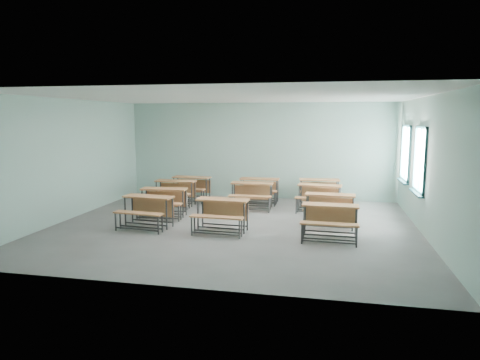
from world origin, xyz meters
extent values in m
cube|color=slate|center=(0.00, 0.00, -0.01)|extent=(9.00, 8.00, 0.02)
cube|color=white|center=(0.00, 0.00, 3.21)|extent=(9.00, 8.00, 0.02)
cube|color=#9BC2B4|center=(0.00, 4.01, 1.60)|extent=(9.00, 0.02, 3.20)
cube|color=#9BC2B4|center=(0.00, -4.01, 1.60)|extent=(9.00, 0.02, 3.20)
cube|color=#9BC2B4|center=(-4.51, 0.00, 1.60)|extent=(0.02, 8.00, 3.20)
cube|color=#9BC2B4|center=(4.51, 0.00, 1.60)|extent=(0.02, 8.00, 3.20)
cube|color=#194146|center=(4.47, 2.80, 0.93)|extent=(0.06, 1.20, 0.06)
cube|color=#194146|center=(4.47, 2.80, 2.47)|extent=(0.06, 1.20, 0.06)
cube|color=#194146|center=(4.47, 2.23, 1.70)|extent=(0.06, 0.06, 1.60)
cube|color=#194146|center=(4.47, 3.37, 1.70)|extent=(0.06, 0.06, 1.60)
cube|color=#194146|center=(4.47, 2.80, 1.70)|extent=(0.04, 0.04, 1.48)
cube|color=#194146|center=(4.47, 2.80, 1.70)|extent=(0.04, 1.08, 0.04)
cube|color=#194146|center=(4.43, 2.80, 0.87)|extent=(0.14, 1.28, 0.04)
cube|color=white|center=(4.50, 2.80, 1.70)|extent=(0.01, 1.08, 1.48)
cube|color=#194146|center=(4.47, 0.80, 0.93)|extent=(0.06, 1.20, 0.06)
cube|color=#194146|center=(4.47, 0.80, 2.47)|extent=(0.06, 1.20, 0.06)
cube|color=#194146|center=(4.47, 0.23, 1.70)|extent=(0.06, 0.06, 1.60)
cube|color=#194146|center=(4.47, 1.37, 1.70)|extent=(0.06, 0.06, 1.60)
cube|color=#194146|center=(4.47, 0.80, 1.70)|extent=(0.04, 0.04, 1.48)
cube|color=#194146|center=(4.47, 0.80, 1.70)|extent=(0.04, 1.08, 0.04)
cube|color=#194146|center=(4.43, 0.80, 0.87)|extent=(0.14, 1.28, 0.04)
cube|color=white|center=(4.50, 0.80, 1.70)|extent=(0.01, 1.08, 1.48)
cube|color=#AF6C3F|center=(-2.06, -0.47, 0.76)|extent=(1.28, 0.54, 0.04)
cube|color=#AF6C3F|center=(-2.04, -0.28, 0.44)|extent=(1.18, 0.14, 0.43)
cylinder|color=#36383B|center=(-2.65, -0.58, 0.37)|extent=(0.04, 0.04, 0.74)
cylinder|color=#36383B|center=(-1.51, -0.69, 0.37)|extent=(0.04, 0.04, 0.74)
cylinder|color=#36383B|center=(-2.61, -0.25, 0.37)|extent=(0.04, 0.04, 0.74)
cylinder|color=#36383B|center=(-1.48, -0.36, 0.37)|extent=(0.04, 0.04, 0.74)
cube|color=#36383B|center=(-2.08, -0.63, 0.10)|extent=(1.14, 0.14, 0.03)
cube|color=#36383B|center=(-2.05, -0.30, 0.10)|extent=(1.14, 0.14, 0.03)
cube|color=#AF6C3F|center=(-2.11, -0.96, 0.45)|extent=(1.27, 0.38, 0.04)
cylinder|color=#36383B|center=(-2.69, -1.01, 0.22)|extent=(0.04, 0.04, 0.43)
cylinder|color=#36383B|center=(-1.55, -1.12, 0.22)|extent=(0.04, 0.04, 0.43)
cylinder|color=#36383B|center=(-2.67, -0.81, 0.22)|extent=(0.04, 0.04, 0.43)
cylinder|color=#36383B|center=(-1.53, -0.92, 0.22)|extent=(0.04, 0.04, 0.43)
cube|color=#36383B|center=(-2.12, -1.06, 0.08)|extent=(1.14, 0.14, 0.03)
cube|color=#36383B|center=(-2.10, -0.87, 0.08)|extent=(1.14, 0.14, 0.03)
cube|color=#AF6C3F|center=(-0.16, -0.47, 0.76)|extent=(1.27, 0.48, 0.04)
cube|color=#AF6C3F|center=(-0.15, -0.28, 0.44)|extent=(1.18, 0.08, 0.43)
cylinder|color=#36383B|center=(-0.74, -0.61, 0.37)|extent=(0.04, 0.04, 0.74)
cylinder|color=#36383B|center=(0.40, -0.67, 0.37)|extent=(0.04, 0.04, 0.74)
cylinder|color=#36383B|center=(-0.72, -0.28, 0.37)|extent=(0.04, 0.04, 0.74)
cylinder|color=#36383B|center=(0.42, -0.33, 0.37)|extent=(0.04, 0.04, 0.74)
cube|color=#36383B|center=(-0.17, -0.64, 0.10)|extent=(1.14, 0.09, 0.03)
cube|color=#36383B|center=(-0.15, -0.31, 0.10)|extent=(1.14, 0.09, 0.03)
cube|color=#AF6C3F|center=(-0.19, -0.97, 0.45)|extent=(1.26, 0.32, 0.04)
cylinder|color=#36383B|center=(-0.76, -1.04, 0.22)|extent=(0.04, 0.04, 0.43)
cylinder|color=#36383B|center=(0.38, -1.10, 0.22)|extent=(0.04, 0.04, 0.43)
cylinder|color=#36383B|center=(-0.75, -0.84, 0.22)|extent=(0.04, 0.04, 0.43)
cylinder|color=#36383B|center=(0.39, -0.90, 0.22)|extent=(0.04, 0.04, 0.43)
cube|color=#36383B|center=(-0.19, -1.07, 0.08)|extent=(1.14, 0.09, 0.03)
cube|color=#36383B|center=(-0.18, -0.87, 0.08)|extent=(1.14, 0.09, 0.03)
cube|color=#AF6C3F|center=(2.36, -0.62, 0.76)|extent=(1.26, 0.45, 0.04)
cube|color=#AF6C3F|center=(2.37, -0.42, 0.44)|extent=(1.19, 0.05, 0.43)
cylinder|color=#36383B|center=(1.79, -0.77, 0.37)|extent=(0.04, 0.04, 0.74)
cylinder|color=#36383B|center=(2.93, -0.80, 0.37)|extent=(0.04, 0.04, 0.74)
cylinder|color=#36383B|center=(1.80, -0.43, 0.37)|extent=(0.04, 0.04, 0.74)
cylinder|color=#36383B|center=(2.94, -0.47, 0.37)|extent=(0.04, 0.04, 0.74)
cube|color=#36383B|center=(2.36, -0.78, 0.10)|extent=(1.14, 0.06, 0.03)
cube|color=#36383B|center=(2.37, -0.45, 0.10)|extent=(1.14, 0.06, 0.03)
cube|color=#AF6C3F|center=(2.35, -1.12, 0.45)|extent=(1.25, 0.29, 0.04)
cylinder|color=#36383B|center=(1.78, -1.20, 0.22)|extent=(0.04, 0.04, 0.43)
cylinder|color=#36383B|center=(2.92, -1.23, 0.22)|extent=(0.04, 0.04, 0.43)
cylinder|color=#36383B|center=(1.78, -1.00, 0.22)|extent=(0.04, 0.04, 0.43)
cylinder|color=#36383B|center=(2.93, -1.03, 0.22)|extent=(0.04, 0.04, 0.43)
cube|color=#36383B|center=(2.35, -1.21, 0.08)|extent=(1.14, 0.06, 0.03)
cube|color=#36383B|center=(2.35, -1.02, 0.08)|extent=(1.14, 0.06, 0.03)
cube|color=#AF6C3F|center=(-2.12, 0.71, 0.76)|extent=(1.27, 0.51, 0.04)
cube|color=#AF6C3F|center=(-2.14, 0.91, 0.44)|extent=(1.18, 0.11, 0.43)
cylinder|color=#36383B|center=(-2.68, 0.51, 0.37)|extent=(0.04, 0.04, 0.74)
cylinder|color=#36383B|center=(-1.54, 0.59, 0.37)|extent=(0.04, 0.04, 0.74)
cylinder|color=#36383B|center=(-2.71, 0.84, 0.37)|extent=(0.04, 0.04, 0.74)
cylinder|color=#36383B|center=(-1.57, 0.92, 0.37)|extent=(0.04, 0.04, 0.74)
cube|color=#36383B|center=(-2.11, 0.55, 0.10)|extent=(1.14, 0.12, 0.03)
cube|color=#36383B|center=(-2.14, 0.88, 0.10)|extent=(1.14, 0.12, 0.03)
cube|color=#AF6C3F|center=(-2.09, 0.22, 0.45)|extent=(1.26, 0.35, 0.04)
cylinder|color=#36383B|center=(-2.65, 0.07, 0.22)|extent=(0.04, 0.04, 0.43)
cylinder|color=#36383B|center=(-1.51, 0.16, 0.22)|extent=(0.04, 0.04, 0.43)
cylinder|color=#36383B|center=(-2.66, 0.27, 0.22)|extent=(0.04, 0.04, 0.43)
cylinder|color=#36383B|center=(-1.52, 0.36, 0.22)|extent=(0.04, 0.04, 0.43)
cube|color=#36383B|center=(-2.08, 0.12, 0.08)|extent=(1.14, 0.12, 0.03)
cube|color=#36383B|center=(-2.09, 0.31, 0.08)|extent=(1.14, 0.12, 0.03)
cube|color=#AF6C3F|center=(2.36, 0.73, 0.76)|extent=(1.27, 0.48, 0.04)
cube|color=#AF6C3F|center=(2.37, 0.92, 0.44)|extent=(1.18, 0.09, 0.43)
cylinder|color=#36383B|center=(1.78, 0.60, 0.37)|extent=(0.04, 0.04, 0.74)
cylinder|color=#36383B|center=(2.92, 0.53, 0.37)|extent=(0.04, 0.04, 0.74)
cylinder|color=#36383B|center=(1.80, 0.93, 0.37)|extent=(0.04, 0.04, 0.74)
cylinder|color=#36383B|center=(2.94, 0.87, 0.37)|extent=(0.04, 0.04, 0.74)
cube|color=#36383B|center=(2.35, 0.57, 0.10)|extent=(1.14, 0.09, 0.03)
cube|color=#36383B|center=(2.37, 0.90, 0.10)|extent=(1.14, 0.09, 0.03)
cube|color=#AF6C3F|center=(2.34, 0.23, 0.45)|extent=(1.26, 0.33, 0.04)
cylinder|color=#36383B|center=(1.76, 0.17, 0.22)|extent=(0.04, 0.04, 0.43)
cylinder|color=#36383B|center=(2.90, 0.10, 0.22)|extent=(0.04, 0.04, 0.43)
cylinder|color=#36383B|center=(1.77, 0.36, 0.22)|extent=(0.04, 0.04, 0.43)
cylinder|color=#36383B|center=(2.91, 0.30, 0.22)|extent=(0.04, 0.04, 0.43)
cube|color=#36383B|center=(2.33, 0.13, 0.08)|extent=(1.14, 0.09, 0.03)
cube|color=#36383B|center=(2.34, 0.33, 0.08)|extent=(1.14, 0.09, 0.03)
cube|color=#AF6C3F|center=(-2.34, 2.20, 0.76)|extent=(1.25, 0.43, 0.04)
cube|color=#AF6C3F|center=(-2.33, 2.39, 0.44)|extent=(1.19, 0.03, 0.43)
cylinder|color=#36383B|center=(-2.91, 2.04, 0.37)|extent=(0.04, 0.04, 0.74)
cylinder|color=#36383B|center=(-1.76, 2.03, 0.37)|extent=(0.04, 0.04, 0.74)
cylinder|color=#36383B|center=(-2.91, 2.37, 0.37)|extent=(0.04, 0.04, 0.74)
cylinder|color=#36383B|center=(-1.76, 2.36, 0.37)|extent=(0.04, 0.04, 0.74)
cube|color=#36383B|center=(-2.34, 2.03, 0.10)|extent=(1.14, 0.04, 0.03)
cube|color=#36383B|center=(-2.33, 2.36, 0.10)|extent=(1.14, 0.04, 0.03)
cube|color=#AF6C3F|center=(-2.34, 1.70, 0.45)|extent=(1.25, 0.27, 0.04)
cylinder|color=#36383B|center=(-2.91, 1.61, 0.22)|extent=(0.04, 0.04, 0.43)
cylinder|color=#36383B|center=(-1.77, 1.60, 0.22)|extent=(0.04, 0.04, 0.43)
cylinder|color=#36383B|center=(-2.91, 1.80, 0.22)|extent=(0.04, 0.04, 0.43)
cylinder|color=#36383B|center=(-1.77, 1.79, 0.22)|extent=(0.04, 0.04, 0.43)
cube|color=#36383B|center=(-2.34, 1.60, 0.08)|extent=(1.14, 0.04, 0.03)
cube|color=#36383B|center=(-2.34, 1.80, 0.08)|extent=(1.14, 0.04, 0.03)
cube|color=#AF6C3F|center=(0.07, 2.26, 0.76)|extent=(1.26, 0.47, 0.04)
cube|color=#AF6C3F|center=(0.06, 2.45, 0.44)|extent=(1.18, 0.07, 0.43)
cylinder|color=#36383B|center=(-0.50, 2.07, 0.37)|extent=(0.04, 0.04, 0.74)
cylinder|color=#36383B|center=(0.65, 2.11, 0.37)|extent=(0.04, 0.04, 0.74)
cylinder|color=#36383B|center=(-0.51, 2.40, 0.37)|extent=(0.04, 0.04, 0.74)
cylinder|color=#36383B|center=(0.63, 2.45, 0.37)|extent=(0.04, 0.04, 0.74)
cube|color=#36383B|center=(0.07, 2.09, 0.10)|extent=(1.14, 0.08, 0.03)
cube|color=#36383B|center=(0.06, 2.42, 0.10)|extent=(1.14, 0.08, 0.03)
cube|color=#AF6C3F|center=(0.09, 1.76, 0.45)|extent=(1.26, 0.31, 0.04)
cylinder|color=#36383B|center=(-0.48, 1.63, 0.22)|extent=(0.04, 0.04, 0.43)
cylinder|color=#36383B|center=(0.66, 1.68, 0.22)|extent=(0.04, 0.04, 0.43)
cylinder|color=#36383B|center=(-0.49, 1.83, 0.22)|extent=(0.04, 0.04, 0.43)
cylinder|color=#36383B|center=(0.66, 1.88, 0.22)|extent=(0.04, 0.04, 0.43)
cube|color=#36383B|center=(0.09, 1.66, 0.08)|extent=(1.14, 0.08, 0.03)
cube|color=#36383B|center=(0.08, 1.86, 0.08)|extent=(1.14, 0.08, 0.03)
cube|color=#AF6C3F|center=(2.07, 2.26, 0.76)|extent=(1.29, 0.56, 0.04)
cube|color=#AF6C3F|center=(2.09, 2.45, 0.44)|extent=(1.18, 0.16, 0.43)
cylinder|color=#36383B|center=(1.48, 2.16, 0.37)|extent=(0.04, 0.04, 0.74)
cylinder|color=#36383B|center=(2.62, 2.03, 0.37)|extent=(0.04, 0.04, 0.74)
cylinder|color=#36383B|center=(1.52, 2.50, 0.37)|extent=(0.04, 0.04, 0.74)
cylinder|color=#36383B|center=(2.66, 2.36, 0.37)|extent=(0.04, 0.04, 0.74)
cube|color=#36383B|center=(2.05, 2.10, 0.10)|extent=(1.14, 0.16, 0.03)
cube|color=#36383B|center=(2.09, 2.43, 0.10)|extent=(1.14, 0.16, 0.03)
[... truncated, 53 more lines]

